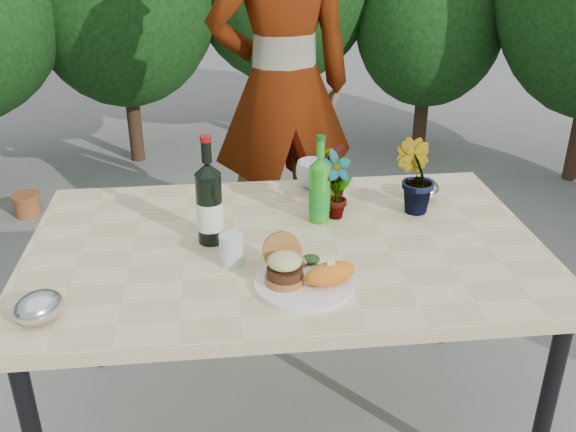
{
  "coord_description": "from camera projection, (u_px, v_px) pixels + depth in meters",
  "views": [
    {
      "loc": [
        -0.19,
        -1.76,
        1.7
      ],
      "look_at": [
        0.0,
        -0.08,
        0.88
      ],
      "focal_mm": 40.0,
      "sensor_mm": 36.0,
      "label": 1
    }
  ],
  "objects": [
    {
      "name": "terracotta_pot",
      "position": [
        27.0,
        205.0,
        3.87
      ],
      "size": [
        0.17,
        0.17,
        0.14
      ],
      "color": "#A15129",
      "rests_on": "ground"
    },
    {
      "name": "grilled_veg",
      "position": [
        306.0,
        260.0,
        1.85
      ],
      "size": [
        0.08,
        0.05,
        0.03
      ],
      "color": "olive",
      "rests_on": "dinner_plate"
    },
    {
      "name": "sparkling_water",
      "position": [
        320.0,
        190.0,
        2.1
      ],
      "size": [
        0.07,
        0.07,
        0.3
      ],
      "rotation": [
        0.0,
        0.0,
        -0.38
      ],
      "color": "#23991B",
      "rests_on": "patio_table"
    },
    {
      "name": "seedling_left",
      "position": [
        336.0,
        186.0,
        2.12
      ],
      "size": [
        0.15,
        0.12,
        0.24
      ],
      "primitive_type": "imported",
      "rotation": [
        0.0,
        0.0,
        0.36
      ],
      "color": "#27551D",
      "rests_on": "patio_table"
    },
    {
      "name": "shrub_hedge",
      "position": [
        246.0,
        18.0,
        3.39
      ],
      "size": [
        6.84,
        5.06,
        2.22
      ],
      "color": "#382316",
      "rests_on": "ground"
    },
    {
      "name": "ground",
      "position": [
        286.0,
        423.0,
        2.34
      ],
      "size": [
        80.0,
        80.0,
        0.0
      ],
      "primitive_type": "plane",
      "color": "slate",
      "rests_on": "ground"
    },
    {
      "name": "wine_bottle",
      "position": [
        209.0,
        204.0,
        1.96
      ],
      "size": [
        0.08,
        0.08,
        0.35
      ],
      "rotation": [
        0.0,
        0.0,
        0.21
      ],
      "color": "black",
      "rests_on": "patio_table"
    },
    {
      "name": "dinner_plate",
      "position": [
        304.0,
        283.0,
        1.78
      ],
      "size": [
        0.28,
        0.28,
        0.01
      ],
      "primitive_type": "cylinder",
      "color": "white",
      "rests_on": "patio_table"
    },
    {
      "name": "foil_packet_right",
      "position": [
        424.0,
        189.0,
        2.29
      ],
      "size": [
        0.12,
        0.14,
        0.08
      ],
      "primitive_type": "ellipsoid",
      "rotation": [
        0.0,
        0.0,
        1.49
      ],
      "color": "silver",
      "rests_on": "patio_table"
    },
    {
      "name": "plastic_cup",
      "position": [
        232.0,
        250.0,
        1.87
      ],
      "size": [
        0.07,
        0.07,
        0.09
      ],
      "primitive_type": "cylinder",
      "color": "silver",
      "rests_on": "patio_table"
    },
    {
      "name": "patio_table",
      "position": [
        285.0,
        258.0,
        2.04
      ],
      "size": [
        1.6,
        1.0,
        0.75
      ],
      "color": "beige",
      "rests_on": "ground"
    },
    {
      "name": "seedling_mid",
      "position": [
        415.0,
        177.0,
        2.16
      ],
      "size": [
        0.18,
        0.17,
        0.25
      ],
      "primitive_type": "imported",
      "rotation": [
        0.0,
        0.0,
        2.42
      ],
      "color": "#21511B",
      "rests_on": "patio_table"
    },
    {
      "name": "foil_packet_left",
      "position": [
        39.0,
        307.0,
        1.62
      ],
      "size": [
        0.17,
        0.17,
        0.08
      ],
      "primitive_type": "ellipsoid",
      "rotation": [
        0.0,
        0.0,
        0.93
      ],
      "color": "silver",
      "rests_on": "patio_table"
    },
    {
      "name": "sweet_potato",
      "position": [
        330.0,
        274.0,
        1.75
      ],
      "size": [
        0.17,
        0.12,
        0.06
      ],
      "primitive_type": "ellipsoid",
      "rotation": [
        0.0,
        0.0,
        0.35
      ],
      "color": "orange",
      "rests_on": "dinner_plate"
    },
    {
      "name": "person",
      "position": [
        283.0,
        88.0,
        2.96
      ],
      "size": [
        0.75,
        0.55,
        1.89
      ],
      "primitive_type": "imported",
      "rotation": [
        0.0,
        0.0,
        3.3
      ],
      "color": "#A67653",
      "rests_on": "ground"
    },
    {
      "name": "seedling_right",
      "position": [
        330.0,
        173.0,
        2.24
      ],
      "size": [
        0.17,
        0.17,
        0.21
      ],
      "primitive_type": "imported",
      "rotation": [
        0.0,
        0.0,
        4.04
      ],
      "color": "#306121",
      "rests_on": "patio_table"
    },
    {
      "name": "blue_bowl",
      "position": [
        313.0,
        174.0,
        2.39
      ],
      "size": [
        0.13,
        0.13,
        0.1
      ],
      "primitive_type": "imported",
      "rotation": [
        0.0,
        0.0,
        -0.01
      ],
      "color": "silver",
      "rests_on": "patio_table"
    },
    {
      "name": "burger_stack",
      "position": [
        284.0,
        264.0,
        1.77
      ],
      "size": [
        0.11,
        0.16,
        0.11
      ],
      "color": "#B7722D",
      "rests_on": "dinner_plate"
    }
  ]
}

